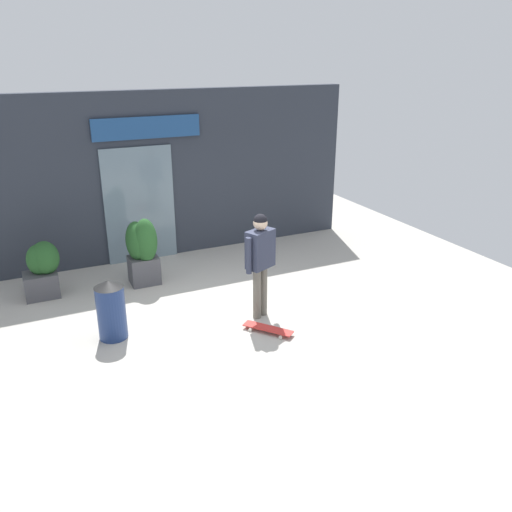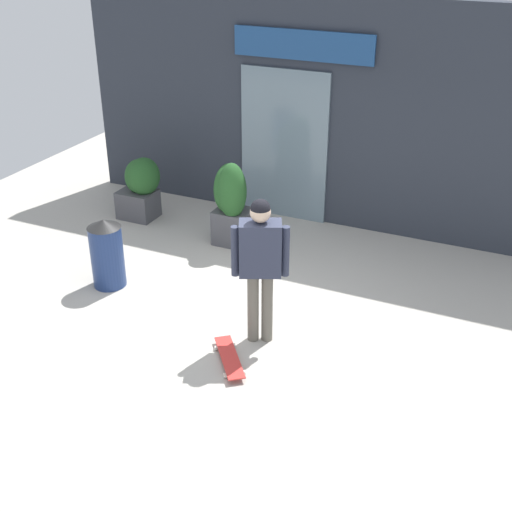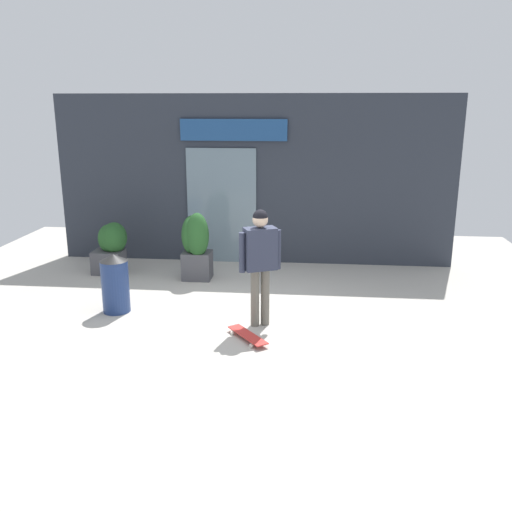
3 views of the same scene
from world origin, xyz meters
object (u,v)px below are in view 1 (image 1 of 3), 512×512
(skateboarder, at_px, (260,255))
(skateboard, at_px, (268,329))
(planter_box_right, at_px, (42,267))
(trash_bin, at_px, (111,309))
(planter_box_left, at_px, (142,250))

(skateboarder, distance_m, skateboard, 1.18)
(planter_box_right, bearing_deg, trash_bin, -68.47)
(skateboard, xyz_separation_m, planter_box_right, (-3.02, 2.92, 0.49))
(planter_box_left, xyz_separation_m, planter_box_right, (-1.73, 0.25, -0.13))
(skateboard, height_order, planter_box_right, planter_box_right)
(skateboarder, relative_size, trash_bin, 1.86)
(skateboarder, xyz_separation_m, trash_bin, (-2.34, 0.33, -0.62))
(skateboarder, height_order, planter_box_left, skateboarder)
(skateboard, height_order, trash_bin, trash_bin)
(planter_box_right, relative_size, trash_bin, 1.06)
(planter_box_left, relative_size, trash_bin, 1.37)
(planter_box_left, bearing_deg, trash_bin, -117.33)
(skateboard, relative_size, planter_box_right, 0.75)
(skateboard, distance_m, planter_box_right, 4.23)
(skateboard, height_order, planter_box_left, planter_box_left)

